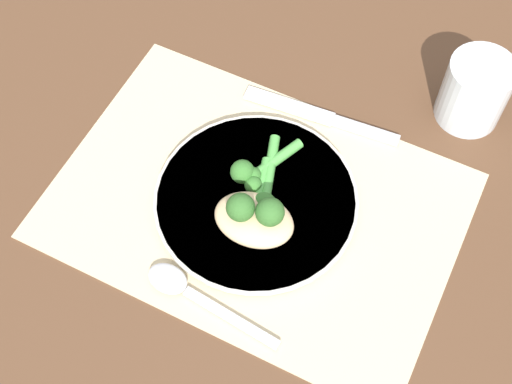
% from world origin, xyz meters
% --- Properties ---
extents(ground_plane, '(3.00, 3.00, 0.00)m').
position_xyz_m(ground_plane, '(0.00, 0.00, 0.00)').
color(ground_plane, brown).
extents(placemat, '(0.48, 0.33, 0.00)m').
position_xyz_m(placemat, '(0.00, 0.00, 0.00)').
color(placemat, beige).
rests_on(placemat, ground_plane).
extents(plate, '(0.24, 0.24, 0.01)m').
position_xyz_m(plate, '(0.00, 0.00, 0.01)').
color(plate, silver).
rests_on(plate, placemat).
extents(chicken_fillet, '(0.10, 0.08, 0.03)m').
position_xyz_m(chicken_fillet, '(0.01, -0.03, 0.03)').
color(chicken_fillet, '#DBBC89').
rests_on(chicken_fillet, plate).
extents(pesto_dollop_primary, '(0.03, 0.03, 0.03)m').
position_xyz_m(pesto_dollop_primary, '(-0.00, -0.04, 0.06)').
color(pesto_dollop_primary, '#336628').
rests_on(pesto_dollop_primary, chicken_fillet).
extents(pesto_dollop_secondary, '(0.03, 0.03, 0.03)m').
position_xyz_m(pesto_dollop_secondary, '(0.03, -0.03, 0.06)').
color(pesto_dollop_secondary, '#336628').
rests_on(pesto_dollop_secondary, chicken_fillet).
extents(broccoli_stalk_right, '(0.05, 0.11, 0.03)m').
position_xyz_m(broccoli_stalk_right, '(0.01, -0.03, 0.03)').
color(broccoli_stalk_right, '#51A847').
rests_on(broccoli_stalk_right, plate).
extents(broccoli_stalk_left, '(0.06, 0.12, 0.03)m').
position_xyz_m(broccoli_stalk_left, '(0.01, -0.01, 0.03)').
color(broccoli_stalk_left, '#51A847').
rests_on(broccoli_stalk_left, plate).
extents(broccoli_stalk_rear, '(0.06, 0.09, 0.03)m').
position_xyz_m(broccoli_stalk_rear, '(-0.02, 0.03, 0.03)').
color(broccoli_stalk_rear, '#51A847').
rests_on(broccoli_stalk_rear, plate).
extents(knife, '(0.21, 0.03, 0.01)m').
position_xyz_m(knife, '(0.02, 0.15, 0.01)').
color(knife, silver).
rests_on(knife, placemat).
extents(spoon, '(0.17, 0.04, 0.01)m').
position_xyz_m(spoon, '(-0.03, -0.14, 0.01)').
color(spoon, silver).
rests_on(spoon, placemat).
extents(water_glass, '(0.08, 0.08, 0.09)m').
position_xyz_m(water_glass, '(0.18, 0.25, 0.05)').
color(water_glass, silver).
rests_on(water_glass, ground_plane).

